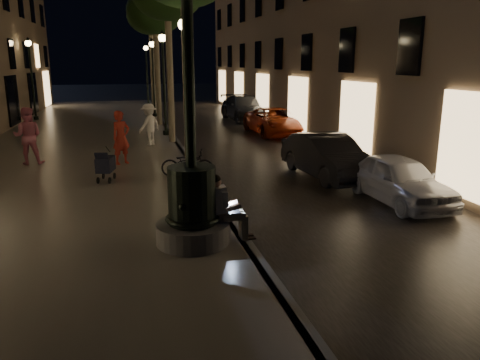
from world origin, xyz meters
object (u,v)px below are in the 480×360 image
object	(u,v)px
tree_third	(155,12)
car_rear	(245,108)
pedestrian_pink	(28,136)
lamp_curb_c	(153,68)
bicycle	(187,163)
car_second	(327,156)
lamp_curb_a	(185,74)
car_third	(275,121)
lamp_curb_d	(147,67)
tree_far	(150,17)
car_front	(399,179)
stroller	(105,164)
pedestrian_red	(121,138)
seated_man_laptop	(224,206)
fountain_lamppost	(192,192)
lamp_left_c	(31,68)
pedestrian_white	(149,124)
lamp_curb_b	(164,70)

from	to	relation	value
tree_third	car_rear	size ratio (longest dim) A/B	1.37
pedestrian_pink	tree_third	bearing A→B (deg)	-115.41
lamp_curb_c	pedestrian_pink	distance (m)	14.60
bicycle	car_second	bearing A→B (deg)	-80.57
lamp_curb_a	car_rear	xyz separation A→B (m)	(5.50, 14.36, -2.47)
bicycle	car_third	bearing A→B (deg)	-18.80
lamp_curb_d	pedestrian_pink	world-z (taller)	lamp_curb_d
car_rear	tree_far	bearing A→B (deg)	143.47
lamp_curb_d	car_front	distance (m)	28.51
stroller	pedestrian_red	world-z (taller)	pedestrian_red
seated_man_laptop	pedestrian_red	bearing A→B (deg)	104.03
tree_third	lamp_curb_d	size ratio (longest dim) A/B	1.50
lamp_curb_a	pedestrian_pink	world-z (taller)	lamp_curb_a
fountain_lamppost	bicycle	size ratio (longest dim) A/B	3.29
lamp_left_c	seated_man_laptop	bearing A→B (deg)	-72.32
seated_man_laptop	car_third	size ratio (longest dim) A/B	0.28
fountain_lamppost	car_rear	distance (m)	21.29
car_front	car_third	size ratio (longest dim) A/B	0.76
car_third	pedestrian_white	size ratio (longest dim) A/B	2.77
tree_far	lamp_left_c	distance (m)	8.11
tree_third	pedestrian_white	distance (m)	8.46
fountain_lamppost	car_third	bearing A→B (deg)	66.33
car_front	pedestrian_white	xyz separation A→B (m)	(-5.90, 9.23, 0.45)
lamp_left_c	car_second	size ratio (longest dim) A/B	1.15
bicycle	tree_third	bearing A→B (deg)	13.27
seated_man_laptop	tree_third	size ratio (longest dim) A/B	0.18
fountain_lamppost	seated_man_laptop	world-z (taller)	fountain_lamppost
seated_man_laptop	pedestrian_pink	bearing A→B (deg)	120.49
fountain_lamppost	tree_far	size ratio (longest dim) A/B	0.69
lamp_curb_b	stroller	world-z (taller)	lamp_curb_b
lamp_curb_c	car_second	size ratio (longest dim) A/B	1.15
tree_third	bicycle	bearing A→B (deg)	-90.45
lamp_curb_a	lamp_left_c	world-z (taller)	same
lamp_curb_c	lamp_curb_d	bearing A→B (deg)	90.00
car_front	bicycle	distance (m)	6.08
lamp_curb_c	bicycle	world-z (taller)	lamp_curb_c
tree_third	car_front	bearing A→B (deg)	-72.58
lamp_curb_b	lamp_curb_d	bearing A→B (deg)	90.00
lamp_left_c	pedestrian_pink	distance (m)	13.84
fountain_lamppost	pedestrian_pink	size ratio (longest dim) A/B	2.71
tree_far	pedestrian_pink	distance (m)	17.19
lamp_left_c	car_third	bearing A→B (deg)	-31.95
pedestrian_pink	bicycle	distance (m)	5.89
stroller	car_second	bearing A→B (deg)	10.73
lamp_curb_d	bicycle	size ratio (longest dim) A/B	3.04
seated_man_laptop	tree_far	size ratio (longest dim) A/B	0.18
lamp_curb_a	lamp_curb_d	distance (m)	24.00
car_front	car_third	bearing A→B (deg)	86.69
car_third	lamp_left_c	bearing A→B (deg)	146.92
tree_third	lamp_curb_b	xyz separation A→B (m)	(0.00, -4.00, -2.90)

